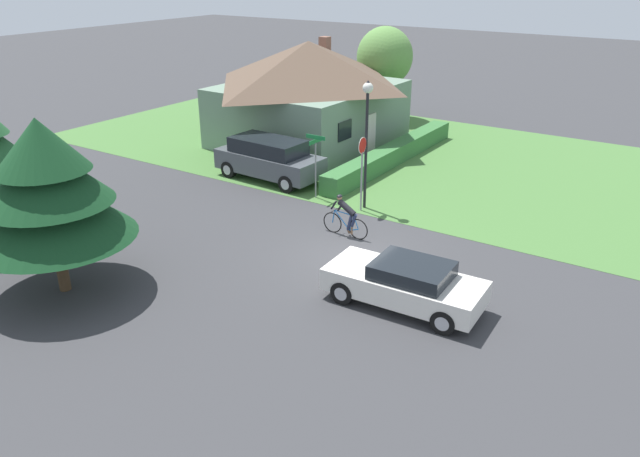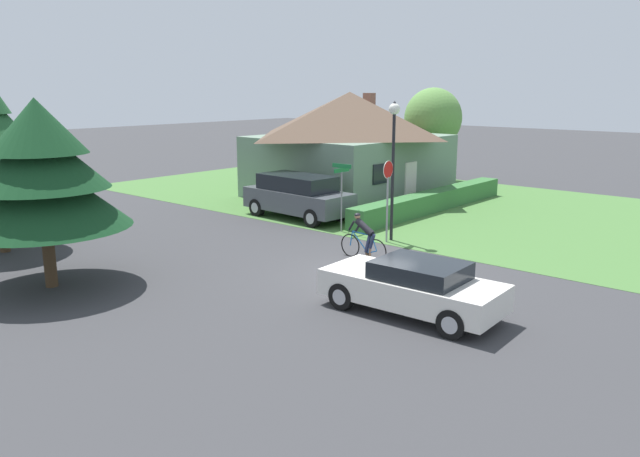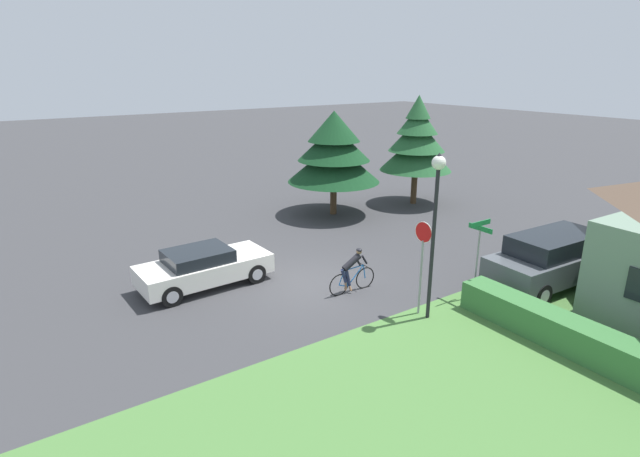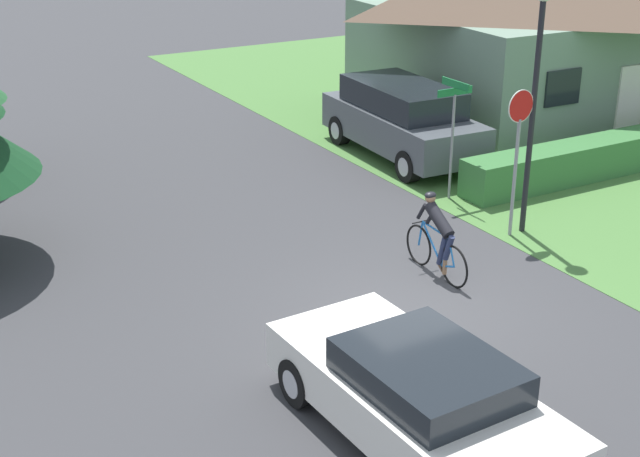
{
  "view_description": "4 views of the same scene",
  "coord_description": "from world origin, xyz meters",
  "px_view_note": "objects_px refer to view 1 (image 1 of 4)",
  "views": [
    {
      "loc": [
        -16.18,
        -9.55,
        9.09
      ],
      "look_at": [
        -0.93,
        0.54,
        1.15
      ],
      "focal_mm": 35.0,
      "sensor_mm": 36.0,
      "label": 1
    },
    {
      "loc": [
        -14.48,
        -10.79,
        5.45
      ],
      "look_at": [
        -0.69,
        1.08,
        1.33
      ],
      "focal_mm": 35.0,
      "sensor_mm": 36.0,
      "label": 2
    },
    {
      "loc": [
        13.38,
        -8.57,
        7.22
      ],
      "look_at": [
        -1.41,
        1.41,
        1.43
      ],
      "focal_mm": 28.0,
      "sensor_mm": 36.0,
      "label": 3
    },
    {
      "loc": [
        -7.74,
        -10.67,
        6.89
      ],
      "look_at": [
        -0.61,
        1.83,
        0.95
      ],
      "focal_mm": 50.0,
      "sensor_mm": 36.0,
      "label": 4
    }
  ],
  "objects_px": {
    "street_name_sign": "(316,155)",
    "parked_suv_right": "(269,159)",
    "cottage_house": "(309,91)",
    "street_lamp": "(367,117)",
    "deciduous_tree_right": "(385,57)",
    "sedan_left_lane": "(405,283)",
    "cyclist": "(346,217)",
    "stop_sign": "(362,161)",
    "conifer_tall_near": "(47,188)"
  },
  "relations": [
    {
      "from": "street_name_sign",
      "to": "parked_suv_right",
      "type": "bearing_deg",
      "value": 75.33
    },
    {
      "from": "cottage_house",
      "to": "parked_suv_right",
      "type": "height_order",
      "value": "cottage_house"
    },
    {
      "from": "street_lamp",
      "to": "street_name_sign",
      "type": "relative_size",
      "value": 1.9
    },
    {
      "from": "parked_suv_right",
      "to": "deciduous_tree_right",
      "type": "bearing_deg",
      "value": -81.53
    },
    {
      "from": "sedan_left_lane",
      "to": "cyclist",
      "type": "relative_size",
      "value": 2.44
    },
    {
      "from": "street_name_sign",
      "to": "stop_sign",
      "type": "bearing_deg",
      "value": -95.65
    },
    {
      "from": "stop_sign",
      "to": "street_lamp",
      "type": "relative_size",
      "value": 0.59
    },
    {
      "from": "cyclist",
      "to": "street_name_sign",
      "type": "bearing_deg",
      "value": -39.69
    },
    {
      "from": "street_lamp",
      "to": "conifer_tall_near",
      "type": "bearing_deg",
      "value": 158.88
    },
    {
      "from": "parked_suv_right",
      "to": "cottage_house",
      "type": "bearing_deg",
      "value": -68.65
    },
    {
      "from": "cyclist",
      "to": "parked_suv_right",
      "type": "bearing_deg",
      "value": -28.31
    },
    {
      "from": "street_name_sign",
      "to": "street_lamp",
      "type": "bearing_deg",
      "value": -86.79
    },
    {
      "from": "sedan_left_lane",
      "to": "parked_suv_right",
      "type": "height_order",
      "value": "parked_suv_right"
    },
    {
      "from": "parked_suv_right",
      "to": "conifer_tall_near",
      "type": "distance_m",
      "value": 11.66
    },
    {
      "from": "sedan_left_lane",
      "to": "conifer_tall_near",
      "type": "height_order",
      "value": "conifer_tall_near"
    },
    {
      "from": "conifer_tall_near",
      "to": "deciduous_tree_right",
      "type": "xyz_separation_m",
      "value": [
        24.47,
        2.43,
        0.5
      ]
    },
    {
      "from": "sedan_left_lane",
      "to": "cottage_house",
      "type": "bearing_deg",
      "value": -48.95
    },
    {
      "from": "stop_sign",
      "to": "deciduous_tree_right",
      "type": "relative_size",
      "value": 0.54
    },
    {
      "from": "deciduous_tree_right",
      "to": "street_lamp",
      "type": "bearing_deg",
      "value": -154.45
    },
    {
      "from": "cyclist",
      "to": "deciduous_tree_right",
      "type": "height_order",
      "value": "deciduous_tree_right"
    },
    {
      "from": "street_lamp",
      "to": "conifer_tall_near",
      "type": "height_order",
      "value": "conifer_tall_near"
    },
    {
      "from": "cottage_house",
      "to": "cyclist",
      "type": "bearing_deg",
      "value": -138.21
    },
    {
      "from": "parked_suv_right",
      "to": "street_name_sign",
      "type": "xyz_separation_m",
      "value": [
        -0.79,
        -3.0,
        0.86
      ]
    },
    {
      "from": "parked_suv_right",
      "to": "street_name_sign",
      "type": "bearing_deg",
      "value": 168.0
    },
    {
      "from": "parked_suv_right",
      "to": "deciduous_tree_right",
      "type": "relative_size",
      "value": 0.92
    },
    {
      "from": "sedan_left_lane",
      "to": "street_lamp",
      "type": "bearing_deg",
      "value": -53.9
    },
    {
      "from": "sedan_left_lane",
      "to": "street_name_sign",
      "type": "xyz_separation_m",
      "value": [
        5.84,
        6.95,
        1.14
      ]
    },
    {
      "from": "cottage_house",
      "to": "street_name_sign",
      "type": "bearing_deg",
      "value": -142.33
    },
    {
      "from": "deciduous_tree_right",
      "to": "stop_sign",
      "type": "bearing_deg",
      "value": -154.88
    },
    {
      "from": "cottage_house",
      "to": "conifer_tall_near",
      "type": "distance_m",
      "value": 17.84
    },
    {
      "from": "street_name_sign",
      "to": "conifer_tall_near",
      "type": "distance_m",
      "value": 10.86
    },
    {
      "from": "street_name_sign",
      "to": "cyclist",
      "type": "bearing_deg",
      "value": -130.77
    },
    {
      "from": "street_lamp",
      "to": "conifer_tall_near",
      "type": "distance_m",
      "value": 11.51
    },
    {
      "from": "sedan_left_lane",
      "to": "parked_suv_right",
      "type": "distance_m",
      "value": 11.96
    },
    {
      "from": "cottage_house",
      "to": "street_lamp",
      "type": "bearing_deg",
      "value": -131.5
    },
    {
      "from": "sedan_left_lane",
      "to": "conifer_tall_near",
      "type": "xyz_separation_m",
      "value": [
        -4.76,
        8.86,
        2.51
      ]
    },
    {
      "from": "sedan_left_lane",
      "to": "stop_sign",
      "type": "distance_m",
      "value": 7.43
    },
    {
      "from": "conifer_tall_near",
      "to": "cyclist",
      "type": "bearing_deg",
      "value": -31.66
    },
    {
      "from": "parked_suv_right",
      "to": "street_lamp",
      "type": "height_order",
      "value": "street_lamp"
    },
    {
      "from": "street_lamp",
      "to": "deciduous_tree_right",
      "type": "height_order",
      "value": "deciduous_tree_right"
    },
    {
      "from": "street_name_sign",
      "to": "conifer_tall_near",
      "type": "height_order",
      "value": "conifer_tall_near"
    },
    {
      "from": "conifer_tall_near",
      "to": "street_name_sign",
      "type": "bearing_deg",
      "value": -10.18
    },
    {
      "from": "sedan_left_lane",
      "to": "cyclist",
      "type": "xyz_separation_m",
      "value": [
        3.23,
        3.93,
        0.03
      ]
    },
    {
      "from": "street_lamp",
      "to": "street_name_sign",
      "type": "distance_m",
      "value": 2.89
    },
    {
      "from": "cyclist",
      "to": "stop_sign",
      "type": "height_order",
      "value": "stop_sign"
    },
    {
      "from": "cottage_house",
      "to": "deciduous_tree_right",
      "type": "distance_m",
      "value": 7.03
    },
    {
      "from": "cyclist",
      "to": "cottage_house",
      "type": "bearing_deg",
      "value": -48.59
    },
    {
      "from": "street_lamp",
      "to": "deciduous_tree_right",
      "type": "relative_size",
      "value": 0.92
    },
    {
      "from": "cyclist",
      "to": "street_name_sign",
      "type": "relative_size",
      "value": 0.7
    },
    {
      "from": "street_lamp",
      "to": "street_name_sign",
      "type": "bearing_deg",
      "value": 93.21
    }
  ]
}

